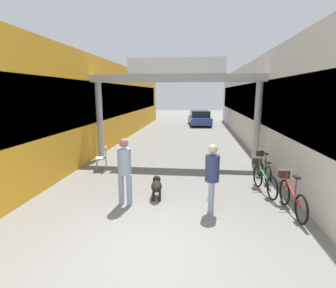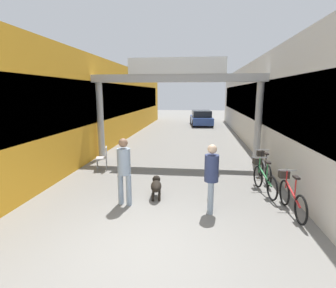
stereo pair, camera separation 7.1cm
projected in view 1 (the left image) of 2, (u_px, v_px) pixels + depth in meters
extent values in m
plane|color=gray|center=(147.00, 248.00, 4.95)|extent=(80.00, 80.00, 0.00)
cube|color=gold|center=(98.00, 103.00, 15.80)|extent=(3.00, 26.00, 4.49)
cube|color=black|center=(122.00, 100.00, 15.60)|extent=(0.04, 23.40, 1.79)
cube|color=beige|center=(273.00, 104.00, 14.69)|extent=(3.00, 26.00, 4.49)
cube|color=black|center=(246.00, 100.00, 14.81)|extent=(0.04, 23.40, 1.79)
cylinder|color=#B2B2B2|center=(100.00, 121.00, 11.44)|extent=(0.28, 0.28, 3.31)
cylinder|color=#B2B2B2|center=(257.00, 123.00, 10.71)|extent=(0.28, 0.28, 3.31)
cube|color=#B2B2B2|center=(176.00, 78.00, 10.73)|extent=(7.40, 0.44, 0.32)
cube|color=white|center=(176.00, 66.00, 10.44)|extent=(3.96, 0.10, 0.64)
cylinder|color=#8C9EB2|center=(121.00, 189.00, 6.83)|extent=(0.17, 0.17, 0.82)
cylinder|color=#8C9EB2|center=(129.00, 190.00, 6.75)|extent=(0.17, 0.17, 0.82)
cylinder|color=#8C9EB2|center=(124.00, 162.00, 6.64)|extent=(0.41, 0.41, 0.68)
sphere|color=#8C664C|center=(124.00, 143.00, 6.55)|extent=(0.28, 0.28, 0.23)
cylinder|color=#8C9EB2|center=(211.00, 198.00, 6.28)|extent=(0.15, 0.15, 0.79)
cylinder|color=#8C9EB2|center=(211.00, 194.00, 6.51)|extent=(0.15, 0.15, 0.79)
cylinder|color=navy|center=(212.00, 168.00, 6.26)|extent=(0.37, 0.37, 0.65)
sphere|color=beige|center=(213.00, 149.00, 6.17)|extent=(0.24, 0.24, 0.22)
ellipsoid|color=black|center=(157.00, 186.00, 7.21)|extent=(0.38, 0.70, 0.27)
sphere|color=black|center=(157.00, 179.00, 7.49)|extent=(0.26, 0.26, 0.23)
sphere|color=white|center=(157.00, 184.00, 7.41)|extent=(0.18, 0.18, 0.16)
cylinder|color=black|center=(154.00, 192.00, 7.45)|extent=(0.08, 0.08, 0.21)
cylinder|color=black|center=(160.00, 192.00, 7.46)|extent=(0.08, 0.08, 0.21)
cylinder|color=black|center=(153.00, 197.00, 7.06)|extent=(0.08, 0.08, 0.21)
cylinder|color=black|center=(160.00, 197.00, 7.07)|extent=(0.08, 0.08, 0.21)
torus|color=black|center=(284.00, 192.00, 6.81)|extent=(0.08, 0.67, 0.67)
torus|color=black|center=(301.00, 209.00, 5.81)|extent=(0.08, 0.67, 0.67)
cube|color=red|center=(293.00, 193.00, 6.28)|extent=(0.08, 0.94, 0.34)
cylinder|color=red|center=(296.00, 186.00, 6.12)|extent=(0.03, 0.03, 0.42)
cube|color=black|center=(297.00, 177.00, 6.08)|extent=(0.11, 0.22, 0.05)
cylinder|color=red|center=(287.00, 179.00, 6.68)|extent=(0.03, 0.03, 0.46)
cylinder|color=gray|center=(287.00, 170.00, 6.63)|extent=(0.46, 0.05, 0.03)
cube|color=#332D28|center=(284.00, 174.00, 6.86)|extent=(0.25, 0.21, 0.20)
torus|color=black|center=(258.00, 176.00, 8.11)|extent=(0.16, 0.67, 0.67)
torus|color=black|center=(272.00, 188.00, 7.11)|extent=(0.16, 0.67, 0.67)
cube|color=#338C4C|center=(265.00, 176.00, 7.57)|extent=(0.19, 0.94, 0.34)
cylinder|color=#338C4C|center=(267.00, 170.00, 7.41)|extent=(0.04, 0.04, 0.42)
cube|color=black|center=(268.00, 162.00, 7.37)|extent=(0.13, 0.23, 0.05)
cylinder|color=#338C4C|center=(259.00, 165.00, 7.98)|extent=(0.04, 0.04, 0.46)
cylinder|color=gray|center=(260.00, 157.00, 7.93)|extent=(0.46, 0.10, 0.03)
cube|color=#332D28|center=(257.00, 161.00, 8.16)|extent=(0.27, 0.24, 0.20)
torus|color=black|center=(260.00, 167.00, 9.17)|extent=(0.06, 0.67, 0.67)
torus|color=black|center=(268.00, 176.00, 8.18)|extent=(0.06, 0.67, 0.67)
cube|color=black|center=(264.00, 166.00, 8.64)|extent=(0.04, 0.94, 0.34)
cylinder|color=black|center=(266.00, 160.00, 8.48)|extent=(0.03, 0.03, 0.42)
cube|color=black|center=(266.00, 153.00, 8.44)|extent=(0.10, 0.22, 0.05)
cylinder|color=black|center=(261.00, 156.00, 9.04)|extent=(0.03, 0.03, 0.46)
cylinder|color=gray|center=(262.00, 150.00, 9.00)|extent=(0.46, 0.03, 0.03)
cube|color=#332D28|center=(260.00, 153.00, 9.22)|extent=(0.24, 0.20, 0.20)
cylinder|color=gray|center=(211.00, 178.00, 7.45)|extent=(0.10, 0.10, 0.98)
sphere|color=gray|center=(212.00, 160.00, 7.35)|extent=(0.10, 0.10, 0.10)
cylinder|color=gray|center=(97.00, 166.00, 9.68)|extent=(0.04, 0.04, 0.45)
cylinder|color=gray|center=(97.00, 163.00, 10.01)|extent=(0.04, 0.04, 0.45)
cylinder|color=gray|center=(106.00, 165.00, 9.75)|extent=(0.04, 0.04, 0.45)
cylinder|color=gray|center=(106.00, 163.00, 10.07)|extent=(0.04, 0.04, 0.45)
cube|color=silver|center=(101.00, 158.00, 9.83)|extent=(0.50, 0.50, 0.04)
cube|color=silver|center=(106.00, 152.00, 9.82)|extent=(0.16, 0.39, 0.40)
cube|color=#2D478C|center=(200.00, 120.00, 23.58)|extent=(2.12, 4.15, 0.60)
cube|color=#1E2328|center=(200.00, 114.00, 23.33)|extent=(1.78, 2.34, 0.55)
cylinder|color=black|center=(190.00, 120.00, 25.05)|extent=(0.26, 0.62, 0.60)
cylinder|color=black|center=(206.00, 120.00, 25.03)|extent=(0.26, 0.62, 0.60)
cylinder|color=black|center=(192.00, 124.00, 22.21)|extent=(0.26, 0.62, 0.60)
cylinder|color=black|center=(211.00, 124.00, 22.18)|extent=(0.26, 0.62, 0.60)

